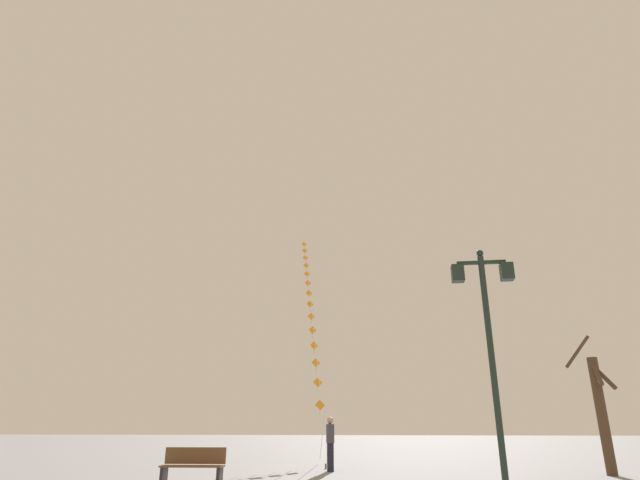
# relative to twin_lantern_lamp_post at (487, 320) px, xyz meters

# --- Properties ---
(ground_plane) EXTENTS (160.00, 160.00, 0.00)m
(ground_plane) POSITION_rel_twin_lantern_lamp_post_xyz_m (-2.16, 10.93, -3.68)
(ground_plane) COLOR gray
(twin_lantern_lamp_post) EXTENTS (1.40, 0.28, 5.36)m
(twin_lantern_lamp_post) POSITION_rel_twin_lantern_lamp_post_xyz_m (0.00, 0.00, 0.00)
(twin_lantern_lamp_post) COLOR #1E2D23
(twin_lantern_lamp_post) RESTS_ON ground_plane
(kite_train) EXTENTS (4.38, 19.37, 15.59)m
(kite_train) POSITION_rel_twin_lantern_lamp_post_xyz_m (-6.86, 17.68, 4.51)
(kite_train) COLOR brown
(kite_train) RESTS_ON ground_plane
(kite_flyer) EXTENTS (0.32, 0.63, 1.71)m
(kite_flyer) POSITION_rel_twin_lantern_lamp_post_xyz_m (-4.38, 6.45, -2.78)
(kite_flyer) COLOR #1E1E2D
(kite_flyer) RESTS_ON ground_plane
(bare_tree) EXTENTS (1.20, 1.10, 4.23)m
(bare_tree) POSITION_rel_twin_lantern_lamp_post_xyz_m (4.24, 5.98, -1.74)
(bare_tree) COLOR #4C3826
(bare_tree) RESTS_ON ground_plane
(park_bench) EXTENTS (1.62, 0.54, 0.89)m
(park_bench) POSITION_rel_twin_lantern_lamp_post_xyz_m (-7.35, 1.69, -3.23)
(park_bench) COLOR brown
(park_bench) RESTS_ON ground_plane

